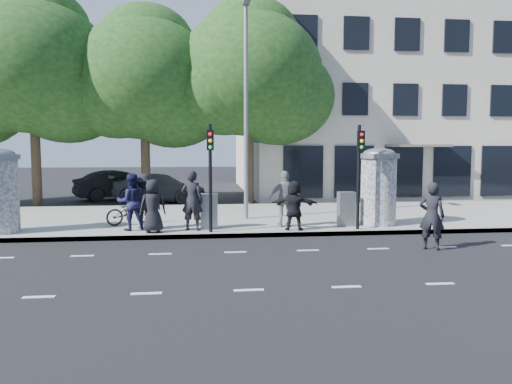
{
  "coord_description": "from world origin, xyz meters",
  "views": [
    {
      "loc": [
        -0.97,
        -11.83,
        2.84
      ],
      "look_at": [
        0.8,
        3.5,
        1.44
      ],
      "focal_mm": 35.0,
      "sensor_mm": 36.0,
      "label": 1
    }
  ],
  "objects": [
    {
      "name": "lane_dash_far",
      "position": [
        0.0,
        1.4,
        0.0
      ],
      "size": [
        32.0,
        0.12,
        0.01
      ],
      "primitive_type": "cube",
      "color": "silver",
      "rests_on": "ground"
    },
    {
      "name": "ped_a",
      "position": [
        -2.4,
        3.95,
        0.99
      ],
      "size": [
        0.91,
        0.67,
        1.69
      ],
      "primitive_type": "imported",
      "rotation": [
        0.0,
        0.0,
        3.32
      ],
      "color": "black",
      "rests_on": "sidewalk"
    },
    {
      "name": "traffic_pole_near",
      "position": [
        -0.6,
        3.79,
        2.23
      ],
      "size": [
        0.22,
        0.31,
        3.4
      ],
      "color": "black",
      "rests_on": "sidewalk"
    },
    {
      "name": "ped_f",
      "position": [
        2.09,
        3.9,
        0.96
      ],
      "size": [
        1.59,
        0.86,
        1.62
      ],
      "primitive_type": "imported",
      "rotation": [
        0.0,
        0.0,
        2.92
      ],
      "color": "black",
      "rests_on": "sidewalk"
    },
    {
      "name": "car_mid",
      "position": [
        -5.19,
        15.8,
        0.78
      ],
      "size": [
        3.48,
        5.0,
        1.56
      ],
      "primitive_type": "imported",
      "rotation": [
        0.0,
        0.0,
        2.0
      ],
      "color": "black",
      "rests_on": "ground"
    },
    {
      "name": "lane_dash_near",
      "position": [
        0.0,
        -2.2,
        0.0
      ],
      "size": [
        32.0,
        0.12,
        0.01
      ],
      "primitive_type": "cube",
      "color": "silver",
      "rests_on": "ground"
    },
    {
      "name": "sidewalk",
      "position": [
        0.0,
        7.5,
        0.07
      ],
      "size": [
        40.0,
        8.0,
        0.15
      ],
      "primitive_type": "cube",
      "color": "gray",
      "rests_on": "ground"
    },
    {
      "name": "ground",
      "position": [
        0.0,
        0.0,
        0.0
      ],
      "size": [
        120.0,
        120.0,
        0.0
      ],
      "primitive_type": "plane",
      "color": "black",
      "rests_on": "ground"
    },
    {
      "name": "man_road",
      "position": [
        5.42,
        1.16,
        0.94
      ],
      "size": [
        0.82,
        0.75,
        1.88
      ],
      "primitive_type": "imported",
      "rotation": [
        0.0,
        0.0,
        2.56
      ],
      "color": "black",
      "rests_on": "ground"
    },
    {
      "name": "ad_column_right",
      "position": [
        5.2,
        4.7,
        1.54
      ],
      "size": [
        1.36,
        1.36,
        2.65
      ],
      "color": "beige",
      "rests_on": "sidewalk"
    },
    {
      "name": "bicycle",
      "position": [
        -3.33,
        5.73,
        0.61
      ],
      "size": [
        1.36,
        1.81,
        0.91
      ],
      "primitive_type": "imported",
      "rotation": [
        0.0,
        0.0,
        2.07
      ],
      "color": "black",
      "rests_on": "sidewalk"
    },
    {
      "name": "building",
      "position": [
        12.0,
        19.99,
        5.99
      ],
      "size": [
        20.3,
        15.85,
        12.0
      ],
      "color": "#B1A895",
      "rests_on": "ground"
    },
    {
      "name": "tree_mid_left",
      "position": [
        -8.5,
        12.5,
        6.5
      ],
      "size": [
        7.2,
        7.2,
        9.57
      ],
      "color": "#38281C",
      "rests_on": "ground"
    },
    {
      "name": "ped_e",
      "position": [
        1.93,
        4.64,
        1.1
      ],
      "size": [
        1.14,
        0.69,
        1.89
      ],
      "primitive_type": "imported",
      "rotation": [
        0.0,
        0.0,
        3.08
      ],
      "color": "gray",
      "rests_on": "sidewalk"
    },
    {
      "name": "tree_near_left",
      "position": [
        -3.5,
        12.7,
        6.06
      ],
      "size": [
        6.8,
        6.8,
        8.97
      ],
      "color": "#38281C",
      "rests_on": "ground"
    },
    {
      "name": "cabinet_right",
      "position": [
        4.03,
        4.59,
        0.73
      ],
      "size": [
        0.56,
        0.41,
        1.16
      ],
      "primitive_type": "cube",
      "rotation": [
        0.0,
        0.0,
        0.01
      ],
      "color": "slate",
      "rests_on": "sidewalk"
    },
    {
      "name": "ped_d",
      "position": [
        -2.78,
        4.84,
        1.05
      ],
      "size": [
        1.34,
        1.07,
        1.81
      ],
      "primitive_type": "imported",
      "rotation": [
        0.0,
        0.0,
        3.54
      ],
      "color": "black",
      "rests_on": "sidewalk"
    },
    {
      "name": "street_lamp",
      "position": [
        0.8,
        6.63,
        4.79
      ],
      "size": [
        0.25,
        0.93,
        8.0
      ],
      "color": "slate",
      "rests_on": "sidewalk"
    },
    {
      "name": "ped_b",
      "position": [
        -1.18,
        4.23,
        1.12
      ],
      "size": [
        0.81,
        0.64,
        1.95
      ],
      "primitive_type": "imported",
      "rotation": [
        0.0,
        0.0,
        2.86
      ],
      "color": "black",
      "rests_on": "sidewalk"
    },
    {
      "name": "curb",
      "position": [
        0.0,
        3.55,
        0.07
      ],
      "size": [
        40.0,
        0.1,
        0.16
      ],
      "primitive_type": "cube",
      "color": "slate",
      "rests_on": "ground"
    },
    {
      "name": "cabinet_left",
      "position": [
        -0.63,
        4.61,
        0.72
      ],
      "size": [
        0.57,
        0.43,
        1.15
      ],
      "primitive_type": "cube",
      "rotation": [
        0.0,
        0.0,
        -0.06
      ],
      "color": "gray",
      "rests_on": "sidewalk"
    },
    {
      "name": "car_right",
      "position": [
        -2.97,
        14.46,
        0.72
      ],
      "size": [
        3.51,
        5.35,
        1.44
      ],
      "primitive_type": "imported",
      "rotation": [
        0.0,
        0.0,
        1.24
      ],
      "color": "#57585E",
      "rests_on": "ground"
    },
    {
      "name": "tree_center",
      "position": [
        1.5,
        12.3,
        6.31
      ],
      "size": [
        7.0,
        7.0,
        9.3
      ],
      "color": "#38281C",
      "rests_on": "ground"
    },
    {
      "name": "traffic_pole_far",
      "position": [
        4.2,
        3.79,
        2.23
      ],
      "size": [
        0.22,
        0.31,
        3.4
      ],
      "color": "black",
      "rests_on": "sidewalk"
    },
    {
      "name": "ped_c",
      "position": [
        -3.14,
        4.49,
        1.07
      ],
      "size": [
        1.03,
        0.88,
        1.84
      ],
      "primitive_type": "imported",
      "rotation": [
        0.0,
        0.0,
        3.37
      ],
      "color": "#19193F",
      "rests_on": "sidewalk"
    }
  ]
}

